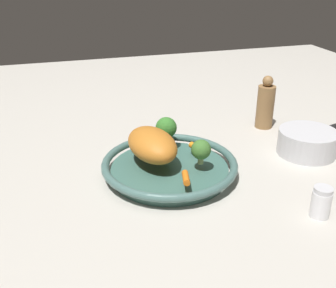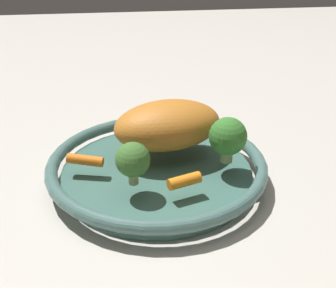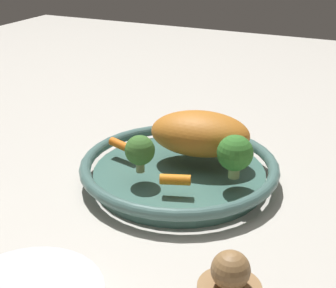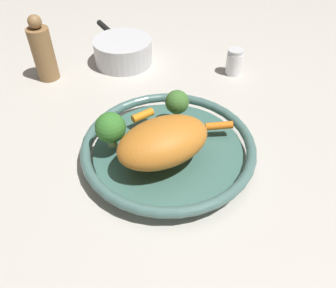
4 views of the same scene
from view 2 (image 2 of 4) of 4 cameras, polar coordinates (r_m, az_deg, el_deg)
The scene contains 7 objects.
ground_plane at distance 0.72m, azimuth -1.35°, elevation -4.58°, with size 2.48×2.48×0.00m, color #B7B2A8.
serving_bowl at distance 0.71m, azimuth -1.37°, elevation -3.09°, with size 0.33×0.33×0.04m.
roast_chicken_piece at distance 0.71m, azimuth -0.05°, elevation 2.32°, with size 0.17×0.10×0.07m, color #BD6E24.
baby_carrot_left at distance 0.69m, azimuth -10.01°, elevation -1.93°, with size 0.01×0.01×0.05m, color orange.
baby_carrot_right at distance 0.63m, azimuth 1.99°, elevation -4.49°, with size 0.02×0.02×0.05m, color orange.
broccoli_floret_large at distance 0.68m, azimuth 7.27°, elevation 0.87°, with size 0.06×0.06×0.07m.
broccoli_floret_small at distance 0.62m, azimuth -4.29°, elevation -1.96°, with size 0.05×0.05×0.06m.
Camera 2 is at (-0.61, 0.06, 0.38)m, focal length 50.29 mm.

